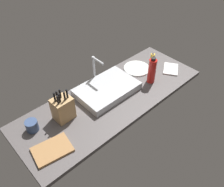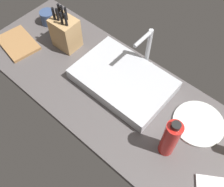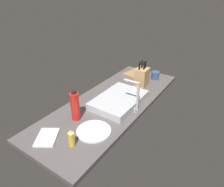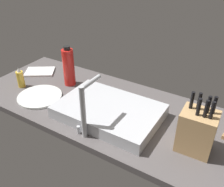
{
  "view_description": "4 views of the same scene",
  "coord_description": "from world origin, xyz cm",
  "views": [
    {
      "loc": [
        -97.34,
        -105.11,
        136.06
      ],
      "look_at": [
        -1.48,
        -1.19,
        8.61
      ],
      "focal_mm": 37.63,
      "sensor_mm": 36.0,
      "label": 1
    },
    {
      "loc": [
        48.86,
        -56.62,
        114.19
      ],
      "look_at": [
        3.24,
        -4.48,
        9.59
      ],
      "focal_mm": 40.76,
      "sensor_mm": 36.0,
      "label": 2
    },
    {
      "loc": [
        127.69,
        84.93,
        95.44
      ],
      "look_at": [
        0.79,
        -0.2,
        11.05
      ],
      "focal_mm": 31.53,
      "sensor_mm": 36.0,
      "label": 3
    },
    {
      "loc": [
        -53.48,
        92.04,
        79.32
      ],
      "look_at": [
        3.07,
        0.23,
        12.59
      ],
      "focal_mm": 39.52,
      "sensor_mm": 36.0,
      "label": 4
    }
  ],
  "objects": [
    {
      "name": "coffee_mug",
      "position": [
        -65.77,
        13.01,
        7.7
      ],
      "size": [
        8.92,
        8.92,
        8.41
      ],
      "primitive_type": "cylinder",
      "color": "#384C75",
      "rests_on": "countertop_slab"
    },
    {
      "name": "water_bottle",
      "position": [
        38.89,
        -8.31,
        15.17
      ],
      "size": [
        6.94,
        6.94,
        24.83
      ],
      "color": "red",
      "rests_on": "countertop_slab"
    },
    {
      "name": "faucet",
      "position": [
        2.23,
        24.01,
        18.87
      ],
      "size": [
        5.5,
        14.04,
        25.98
      ],
      "color": "#B7BABF",
      "rests_on": "countertop_slab"
    },
    {
      "name": "cutting_board",
      "position": [
        -65.15,
        -11.74,
        4.4
      ],
      "size": [
        27.37,
        21.29,
        1.8
      ],
      "primitive_type": "cube",
      "rotation": [
        0.0,
        0.0,
        -0.16
      ],
      "color": "#9E7042",
      "rests_on": "countertop_slab"
    },
    {
      "name": "soap_bottle",
      "position": [
        62.11,
        9.61,
        9.01
      ],
      "size": [
        4.27,
        4.27,
        12.83
      ],
      "color": "gold",
      "rests_on": "countertop_slab"
    },
    {
      "name": "countertop_slab",
      "position": [
        0.0,
        0.0,
        1.75
      ],
      "size": [
        166.9,
        61.14,
        3.5
      ],
      "primitive_type": "cube",
      "color": "#514C4C",
      "rests_on": "ground"
    },
    {
      "name": "knife_block",
      "position": [
        -42.35,
        7.58,
        13.22
      ],
      "size": [
        14.58,
        12.2,
        26.1
      ],
      "rotation": [
        0.0,
        0.0,
        0.03
      ],
      "color": "tan",
      "rests_on": "countertop_slab"
    },
    {
      "name": "dinner_plate",
      "position": [
        43.66,
        12.84,
        4.1
      ],
      "size": [
        24.92,
        24.92,
        1.2
      ],
      "primitive_type": "cylinder",
      "color": "silver",
      "rests_on": "countertop_slab"
    },
    {
      "name": "sink_basin",
      "position": [
        0.56,
        7.27,
        6.66
      ],
      "size": [
        50.56,
        33.83,
        6.32
      ],
      "primitive_type": "cube",
      "color": "#B7BABF",
      "rests_on": "countertop_slab"
    },
    {
      "name": "dish_towel",
      "position": [
        66.71,
        -9.75,
        4.1
      ],
      "size": [
        22.77,
        21.19,
        1.2
      ],
      "primitive_type": "cube",
      "rotation": [
        0.0,
        0.0,
        0.58
      ],
      "color": "white",
      "rests_on": "countertop_slab"
    }
  ]
}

